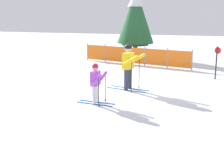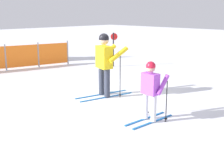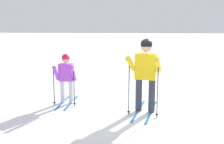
# 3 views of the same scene
# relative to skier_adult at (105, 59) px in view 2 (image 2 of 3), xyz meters

# --- Properties ---
(ground_plane) EXTENTS (60.00, 60.00, 0.00)m
(ground_plane) POSITION_rel_skier_adult_xyz_m (-0.28, 0.27, -1.00)
(ground_plane) COLOR white
(skier_adult) EXTENTS (1.61, 0.80, 1.67)m
(skier_adult) POSITION_rel_skier_adult_xyz_m (0.00, 0.00, 0.00)
(skier_adult) COLOR #1966B2
(skier_adult) RESTS_ON ground_plane
(skier_child) EXTENTS (1.19, 0.57, 1.25)m
(skier_child) POSITION_rel_skier_adult_xyz_m (-0.53, -1.92, -0.27)
(skier_child) COLOR #1966B2
(skier_child) RESTS_ON ground_plane
(trail_marker) EXTENTS (0.24, 0.17, 1.38)m
(trail_marker) POSITION_rel_skier_adult_xyz_m (3.09, 2.79, -0.14)
(trail_marker) COLOR black
(trail_marker) RESTS_ON ground_plane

